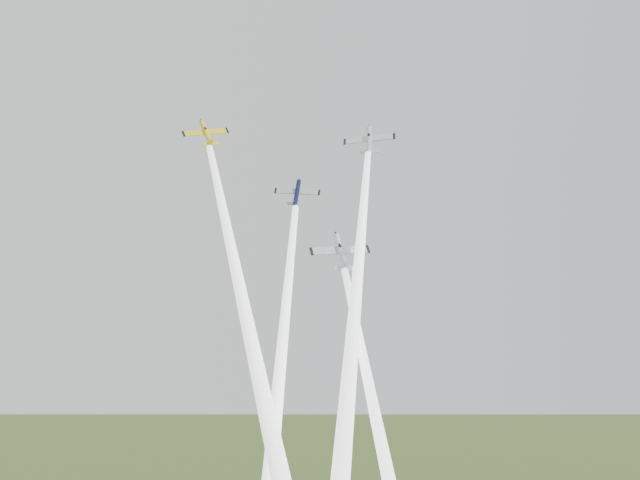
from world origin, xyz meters
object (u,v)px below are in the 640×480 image
Objects in this scene: plane_silver_right at (369,140)px; plane_silver_low at (341,252)px; plane_navy at (297,193)px; plane_yellow at (207,133)px.

plane_silver_right reaches higher than plane_silver_low.
plane_silver_low is (3.64, -10.85, -10.10)m from plane_navy.
plane_yellow is 1.00× the size of plane_navy.
plane_yellow is 26.70m from plane_silver_low.
plane_silver_low is at bearing -52.81° from plane_navy.
plane_navy is at bearing -2.59° from plane_yellow.
plane_yellow is at bearing -154.11° from plane_silver_right.
plane_navy is at bearing 110.44° from plane_silver_low.
plane_silver_right is 22.92m from plane_silver_low.
plane_silver_low is (-7.62, -10.62, -18.83)m from plane_silver_right.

